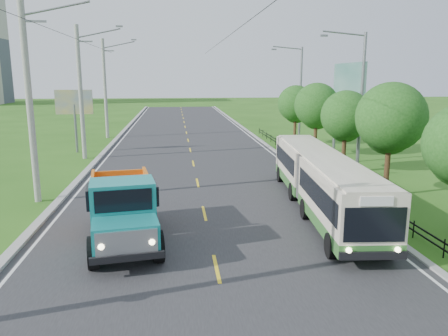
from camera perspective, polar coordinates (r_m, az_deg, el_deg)
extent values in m
plane|color=#275814|center=(14.83, -0.98, -13.04)|extent=(240.00, 240.00, 0.00)
cube|color=#28282B|center=(33.99, -4.18, 1.24)|extent=(14.00, 120.00, 0.02)
cube|color=#9E9E99|center=(34.47, -16.23, 1.06)|extent=(0.40, 120.00, 0.15)
cube|color=#9E9E99|center=(34.99, 7.60, 1.54)|extent=(0.30, 120.00, 0.10)
cube|color=silver|center=(34.39, -15.32, 0.99)|extent=(0.12, 120.00, 0.00)
cube|color=silver|center=(34.87, 6.80, 1.48)|extent=(0.12, 120.00, 0.00)
cube|color=yellow|center=(14.82, -0.98, -12.97)|extent=(0.12, 2.20, 0.00)
cube|color=black|center=(29.52, 12.01, -0.04)|extent=(0.04, 40.00, 0.60)
cylinder|color=gray|center=(23.51, -24.07, 7.80)|extent=(0.32, 0.32, 10.00)
cube|color=slate|center=(23.47, -23.67, 17.15)|extent=(1.20, 0.10, 0.10)
cylinder|color=gray|center=(35.13, -18.22, 9.23)|extent=(0.32, 0.32, 10.00)
cube|color=slate|center=(35.10, -17.80, 15.47)|extent=(1.20, 0.10, 0.10)
cube|color=slate|center=(34.81, -13.52, 17.56)|extent=(0.50, 0.18, 0.12)
cylinder|color=gray|center=(46.94, -15.27, 9.91)|extent=(0.32, 0.32, 10.00)
cube|color=slate|center=(46.92, -14.91, 14.58)|extent=(1.20, 0.10, 0.10)
cube|color=slate|center=(46.70, -11.70, 16.09)|extent=(0.50, 0.18, 0.12)
cylinder|color=#382314|center=(24.51, 20.54, 0.35)|extent=(0.28, 0.28, 3.36)
sphere|color=#1B4A15|center=(24.17, 20.97, 6.22)|extent=(3.60, 3.60, 3.60)
sphere|color=#1B4A15|center=(24.77, 20.74, 4.68)|extent=(2.64, 2.64, 2.64)
cylinder|color=#382314|center=(29.92, 15.38, 2.32)|extent=(0.28, 0.28, 3.02)
sphere|color=#1B4A15|center=(29.64, 15.62, 6.64)|extent=(3.24, 3.24, 3.24)
sphere|color=#1B4A15|center=(30.24, 15.56, 5.51)|extent=(2.38, 2.38, 2.38)
cylinder|color=#382314|center=(35.48, 11.84, 4.11)|extent=(0.28, 0.28, 3.25)
sphere|color=#1B4A15|center=(35.24, 12.01, 8.03)|extent=(3.48, 3.48, 3.48)
sphere|color=#1B4A15|center=(35.83, 12.01, 6.97)|extent=(2.55, 2.55, 2.55)
cylinder|color=#382314|center=(41.18, 9.24, 5.13)|extent=(0.28, 0.28, 3.08)
sphere|color=#1B4A15|center=(40.98, 9.35, 8.33)|extent=(3.30, 3.30, 3.30)
sphere|color=#1B4A15|center=(41.56, 9.40, 7.47)|extent=(2.42, 2.42, 2.42)
cylinder|color=slate|center=(29.98, 17.49, 7.97)|extent=(0.20, 0.20, 9.00)
cylinder|color=slate|center=(29.51, 15.44, 16.60)|extent=(2.80, 0.10, 0.34)
cube|color=slate|center=(29.06, 12.94, 16.50)|extent=(0.45, 0.16, 0.12)
cylinder|color=slate|center=(43.15, 9.96, 9.35)|extent=(0.20, 0.20, 9.00)
cylinder|color=slate|center=(42.83, 8.31, 15.27)|extent=(2.80, 0.10, 0.34)
cube|color=slate|center=(42.51, 6.54, 15.14)|extent=(0.45, 0.16, 0.12)
cylinder|color=silver|center=(22.58, 19.81, -4.40)|extent=(0.64, 0.64, 0.40)
sphere|color=#1B4A15|center=(22.51, 19.86, -3.79)|extent=(0.44, 0.44, 0.44)
cylinder|color=silver|center=(29.73, 13.10, -0.20)|extent=(0.64, 0.64, 0.40)
sphere|color=#1B4A15|center=(29.68, 13.12, 0.27)|extent=(0.44, 0.44, 0.44)
cylinder|color=silver|center=(37.23, 9.04, 2.35)|extent=(0.64, 0.64, 0.40)
sphere|color=#1B4A15|center=(37.19, 9.05, 2.73)|extent=(0.44, 0.44, 0.44)
cylinder|color=slate|center=(38.52, -18.79, 4.89)|extent=(0.20, 0.20, 4.00)
cube|color=yellow|center=(38.35, -19.01, 8.15)|extent=(3.00, 0.15, 2.00)
cylinder|color=slate|center=(33.94, 17.24, 4.98)|extent=(0.24, 0.24, 5.00)
cylinder|color=slate|center=(38.55, 14.29, 5.90)|extent=(0.24, 0.24, 5.00)
cube|color=#144C47|center=(36.04, 15.97, 10.69)|extent=(0.20, 6.00, 3.00)
cube|color=#316C2B|center=(17.97, 15.19, -6.54)|extent=(2.73, 6.76, 0.48)
cube|color=beige|center=(17.67, 15.38, -3.17)|extent=(2.73, 6.76, 1.70)
cube|color=black|center=(17.67, 15.38, -3.14)|extent=(2.72, 6.24, 0.84)
cube|color=#316C2B|center=(24.75, 10.37, -1.29)|extent=(2.69, 6.32, 0.48)
cube|color=beige|center=(24.53, 10.47, 1.19)|extent=(2.69, 6.32, 1.70)
cube|color=black|center=(24.53, 10.47, 1.21)|extent=(2.69, 5.80, 0.84)
cube|color=#4C4C4C|center=(21.22, 12.42, -1.21)|extent=(2.13, 1.05, 2.10)
cube|color=black|center=(14.71, 19.11, -7.03)|extent=(1.98, 0.21, 1.14)
cylinder|color=black|center=(15.92, 13.82, -9.82)|extent=(0.36, 0.94, 0.92)
cylinder|color=black|center=(16.55, 20.56, -9.39)|extent=(0.36, 0.94, 0.92)
cylinder|color=black|center=(19.87, 10.53, -5.28)|extent=(0.36, 0.94, 0.92)
cylinder|color=black|center=(20.38, 16.02, -5.12)|extent=(0.36, 0.94, 0.92)
cylinder|color=black|center=(22.69, 8.94, -3.07)|extent=(0.36, 0.94, 0.92)
cylinder|color=black|center=(23.14, 13.80, -2.98)|extent=(0.36, 0.94, 0.92)
cylinder|color=black|center=(26.56, 7.35, -0.83)|extent=(0.36, 0.94, 0.92)
cylinder|color=black|center=(26.95, 11.53, -0.80)|extent=(0.36, 0.94, 0.92)
cube|color=teal|center=(14.86, -12.71, -8.65)|extent=(2.31, 1.72, 1.01)
cube|color=teal|center=(16.14, -13.03, -5.11)|extent=(2.44, 1.93, 2.02)
cube|color=black|center=(16.00, -13.12, -3.38)|extent=(2.62, 1.67, 0.71)
cube|color=black|center=(17.20, -12.99, -7.41)|extent=(1.91, 6.15, 0.25)
cube|color=orange|center=(18.56, -13.35, -2.74)|extent=(2.75, 3.35, 1.31)
cylinder|color=black|center=(15.25, -16.70, -10.56)|extent=(0.52, 1.15, 1.11)
cylinder|color=black|center=(15.31, -8.62, -10.09)|extent=(0.52, 1.15, 1.11)
cylinder|color=black|center=(19.06, -16.42, -6.00)|extent=(0.52, 1.15, 1.11)
cylinder|color=black|center=(19.11, -10.02, -5.65)|extent=(0.52, 1.15, 1.11)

